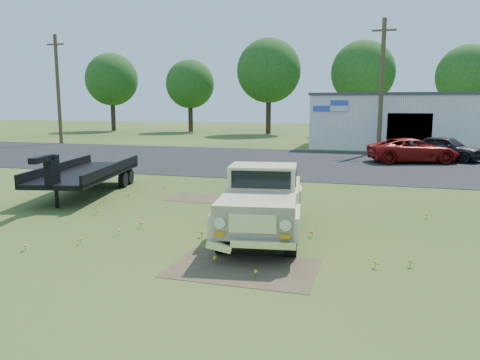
# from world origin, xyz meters

# --- Properties ---
(ground) EXTENTS (140.00, 140.00, 0.00)m
(ground) POSITION_xyz_m (0.00, 0.00, 0.00)
(ground) COLOR #354817
(ground) RESTS_ON ground
(asphalt_lot) EXTENTS (90.00, 14.00, 0.02)m
(asphalt_lot) POSITION_xyz_m (0.00, 15.00, 0.00)
(asphalt_lot) COLOR black
(asphalt_lot) RESTS_ON ground
(dirt_patch_a) EXTENTS (3.00, 2.00, 0.01)m
(dirt_patch_a) POSITION_xyz_m (1.50, -3.00, 0.00)
(dirt_patch_a) COLOR #483D26
(dirt_patch_a) RESTS_ON ground
(dirt_patch_b) EXTENTS (2.20, 1.60, 0.01)m
(dirt_patch_b) POSITION_xyz_m (-2.00, 3.50, 0.00)
(dirt_patch_b) COLOR #483D26
(dirt_patch_b) RESTS_ON ground
(commercial_building) EXTENTS (14.20, 8.20, 4.15)m
(commercial_building) POSITION_xyz_m (6.00, 26.99, 2.10)
(commercial_building) COLOR beige
(commercial_building) RESTS_ON ground
(utility_pole_west) EXTENTS (1.60, 0.30, 9.00)m
(utility_pole_west) POSITION_xyz_m (-22.00, 22.00, 4.60)
(utility_pole_west) COLOR #4A3822
(utility_pole_west) RESTS_ON ground
(utility_pole_mid) EXTENTS (1.60, 0.30, 9.00)m
(utility_pole_mid) POSITION_xyz_m (4.00, 22.00, 4.60)
(utility_pole_mid) COLOR #4A3822
(utility_pole_mid) RESTS_ON ground
(treeline_a) EXTENTS (6.40, 6.40, 9.52)m
(treeline_a) POSITION_xyz_m (-28.00, 40.00, 6.30)
(treeline_a) COLOR #332417
(treeline_a) RESTS_ON ground
(treeline_b) EXTENTS (5.76, 5.76, 8.57)m
(treeline_b) POSITION_xyz_m (-18.00, 41.00, 5.67)
(treeline_b) COLOR #332417
(treeline_b) RESTS_ON ground
(treeline_c) EXTENTS (7.04, 7.04, 10.47)m
(treeline_c) POSITION_xyz_m (-8.00, 39.50, 6.93)
(treeline_c) COLOR #332417
(treeline_c) RESTS_ON ground
(treeline_d) EXTENTS (6.72, 6.72, 10.00)m
(treeline_d) POSITION_xyz_m (2.00, 40.50, 6.62)
(treeline_d) COLOR #332417
(treeline_d) RESTS_ON ground
(treeline_e) EXTENTS (6.08, 6.08, 9.04)m
(treeline_e) POSITION_xyz_m (12.00, 39.00, 5.98)
(treeline_e) COLOR #332417
(treeline_e) RESTS_ON ground
(vintage_pickup_truck) EXTENTS (2.70, 5.30, 1.84)m
(vintage_pickup_truck) POSITION_xyz_m (1.30, -0.53, 0.92)
(vintage_pickup_truck) COLOR #CDBE89
(vintage_pickup_truck) RESTS_ON ground
(flatbed_trailer) EXTENTS (3.56, 6.87, 1.79)m
(flatbed_trailer) POSITION_xyz_m (-6.40, 3.09, 0.89)
(flatbed_trailer) COLOR black
(flatbed_trailer) RESTS_ON ground
(red_pickup) EXTENTS (5.45, 3.75, 1.38)m
(red_pickup) POSITION_xyz_m (5.91, 16.58, 0.69)
(red_pickup) COLOR maroon
(red_pickup) RESTS_ON ground
(dark_sedan) EXTENTS (4.54, 3.59, 1.45)m
(dark_sedan) POSITION_xyz_m (7.84, 18.21, 0.72)
(dark_sedan) COLOR black
(dark_sedan) RESTS_ON ground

